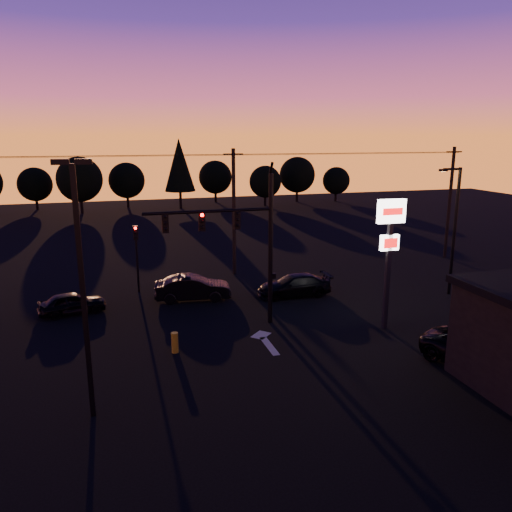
% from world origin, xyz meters
% --- Properties ---
extents(ground, '(120.00, 120.00, 0.00)m').
position_xyz_m(ground, '(0.00, 0.00, 0.00)').
color(ground, black).
rests_on(ground, ground).
extents(lane_arrow, '(1.20, 3.10, 0.01)m').
position_xyz_m(lane_arrow, '(0.50, 1.67, 0.01)').
color(lane_arrow, beige).
rests_on(lane_arrow, ground).
extents(traffic_signal_mast, '(6.79, 0.52, 8.58)m').
position_xyz_m(traffic_signal_mast, '(-0.10, 3.99, 4.94)').
color(traffic_signal_mast, black).
rests_on(traffic_signal_mast, ground).
extents(secondary_signal, '(0.30, 0.31, 4.35)m').
position_xyz_m(secondary_signal, '(-5.00, 11.49, 2.86)').
color(secondary_signal, black).
rests_on(secondary_signal, ground).
extents(parking_lot_light, '(1.25, 0.30, 9.14)m').
position_xyz_m(parking_lot_light, '(-7.50, -3.00, 5.27)').
color(parking_lot_light, black).
rests_on(parking_lot_light, ground).
extents(pylon_sign, '(1.50, 0.28, 6.80)m').
position_xyz_m(pylon_sign, '(7.00, 1.50, 4.91)').
color(pylon_sign, black).
rests_on(pylon_sign, ground).
extents(streetlight, '(1.55, 0.35, 8.00)m').
position_xyz_m(streetlight, '(13.91, 5.50, 4.42)').
color(streetlight, black).
rests_on(streetlight, ground).
extents(utility_pole_1, '(1.40, 0.26, 9.00)m').
position_xyz_m(utility_pole_1, '(2.00, 14.00, 4.59)').
color(utility_pole_1, black).
rests_on(utility_pole_1, ground).
extents(utility_pole_2, '(1.40, 0.26, 9.00)m').
position_xyz_m(utility_pole_2, '(20.00, 14.00, 4.59)').
color(utility_pole_2, black).
rests_on(utility_pole_2, ground).
extents(power_wires, '(36.00, 1.22, 0.07)m').
position_xyz_m(power_wires, '(2.00, 14.00, 8.57)').
color(power_wires, black).
rests_on(power_wires, ground).
extents(bollard, '(0.33, 0.33, 0.98)m').
position_xyz_m(bollard, '(-3.95, 1.56, 0.49)').
color(bollard, '#A89215').
rests_on(bollard, ground).
extents(tree_1, '(4.54, 4.54, 5.71)m').
position_xyz_m(tree_1, '(-16.00, 53.00, 3.43)').
color(tree_1, black).
rests_on(tree_1, ground).
extents(tree_2, '(5.77, 5.78, 7.26)m').
position_xyz_m(tree_2, '(-10.00, 48.00, 4.37)').
color(tree_2, black).
rests_on(tree_2, ground).
extents(tree_3, '(4.95, 4.95, 6.22)m').
position_xyz_m(tree_3, '(-4.00, 52.00, 3.75)').
color(tree_3, black).
rests_on(tree_3, ground).
extents(tree_4, '(4.18, 4.18, 9.50)m').
position_xyz_m(tree_4, '(3.00, 49.00, 5.93)').
color(tree_4, black).
rests_on(tree_4, ground).
extents(tree_5, '(4.95, 4.95, 6.22)m').
position_xyz_m(tree_5, '(9.00, 54.00, 3.75)').
color(tree_5, black).
rests_on(tree_5, ground).
extents(tree_6, '(4.54, 4.54, 5.71)m').
position_xyz_m(tree_6, '(15.00, 48.00, 3.43)').
color(tree_6, black).
rests_on(tree_6, ground).
extents(tree_7, '(5.36, 5.36, 6.74)m').
position_xyz_m(tree_7, '(21.00, 51.00, 4.06)').
color(tree_7, black).
rests_on(tree_7, ground).
extents(tree_8, '(4.12, 4.12, 5.19)m').
position_xyz_m(tree_8, '(27.00, 50.00, 3.12)').
color(tree_8, black).
rests_on(tree_8, ground).
extents(car_left, '(3.89, 2.18, 1.25)m').
position_xyz_m(car_left, '(-8.86, 8.45, 0.63)').
color(car_left, black).
rests_on(car_left, ground).
extents(car_mid, '(4.78, 2.19, 1.52)m').
position_xyz_m(car_mid, '(-1.88, 8.98, 0.76)').
color(car_mid, black).
rests_on(car_mid, ground).
extents(car_right, '(4.74, 2.07, 1.36)m').
position_xyz_m(car_right, '(4.38, 7.97, 0.68)').
color(car_right, black).
rests_on(car_right, ground).
extents(suv_parked, '(4.59, 5.73, 1.45)m').
position_xyz_m(suv_parked, '(8.76, -3.74, 0.72)').
color(suv_parked, black).
rests_on(suv_parked, ground).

